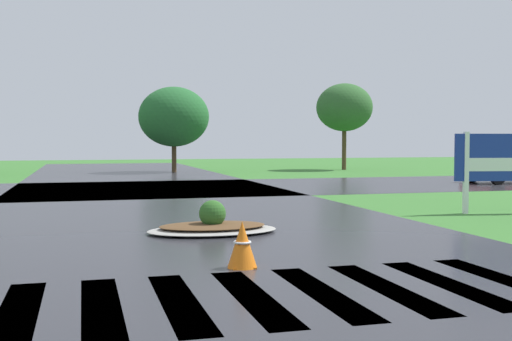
# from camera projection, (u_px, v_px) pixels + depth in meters

# --- Properties ---
(asphalt_roadway) EXTENTS (10.36, 80.00, 0.01)m
(asphalt_roadway) POSITION_uv_depth(u_px,v_px,m) (203.00, 231.00, 13.36)
(asphalt_roadway) COLOR #2B2B30
(asphalt_roadway) RESTS_ON ground
(asphalt_cross_road) EXTENTS (90.00, 9.32, 0.01)m
(asphalt_cross_road) POSITION_uv_depth(u_px,v_px,m) (146.00, 189.00, 25.02)
(asphalt_cross_road) COLOR #2B2B30
(asphalt_cross_road) RESTS_ON ground
(crosswalk_stripes) EXTENTS (6.75, 2.96, 0.01)m
(crosswalk_stripes) POSITION_uv_depth(u_px,v_px,m) (287.00, 294.00, 7.88)
(crosswalk_stripes) COLOR white
(crosswalk_stripes) RESTS_ON ground
(estate_billboard) EXTENTS (2.74, 0.55, 2.14)m
(estate_billboard) POSITION_uv_depth(u_px,v_px,m) (506.00, 161.00, 16.60)
(estate_billboard) COLOR white
(estate_billboard) RESTS_ON ground
(median_island) EXTENTS (2.70, 1.66, 0.68)m
(median_island) POSITION_uv_depth(u_px,v_px,m) (212.00, 226.00, 13.10)
(median_island) COLOR #9E9B93
(median_island) RESTS_ON ground
(traffic_cone) EXTENTS (0.45, 0.45, 0.71)m
(traffic_cone) POSITION_uv_depth(u_px,v_px,m) (242.00, 245.00, 9.50)
(traffic_cone) COLOR orange
(traffic_cone) RESTS_ON ground
(background_treeline) EXTENTS (39.09, 4.56, 5.84)m
(background_treeline) POSITION_uv_depth(u_px,v_px,m) (70.00, 108.00, 36.33)
(background_treeline) COLOR #4C3823
(background_treeline) RESTS_ON ground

